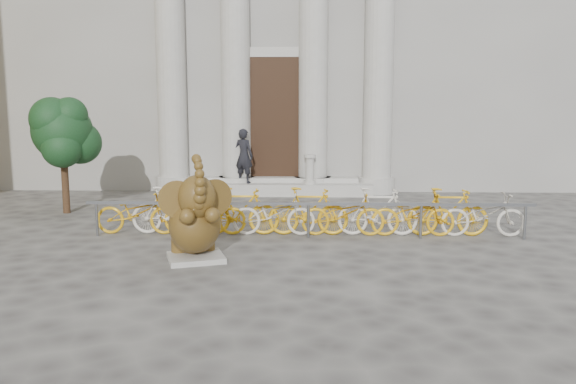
{
  "coord_description": "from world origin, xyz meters",
  "views": [
    {
      "loc": [
        1.0,
        -7.77,
        2.55
      ],
      "look_at": [
        0.67,
        2.28,
        1.1
      ],
      "focal_mm": 35.0,
      "sensor_mm": 36.0,
      "label": 1
    }
  ],
  "objects_px": {
    "pedestrian": "(244,156)",
    "tree": "(63,133)",
    "bike_rack": "(308,211)",
    "elephant_statue": "(195,222)"
  },
  "relations": [
    {
      "from": "bike_rack",
      "to": "tree",
      "type": "distance_m",
      "value": 6.67
    },
    {
      "from": "elephant_statue",
      "to": "bike_rack",
      "type": "distance_m",
      "value": 2.85
    },
    {
      "from": "bike_rack",
      "to": "pedestrian",
      "type": "xyz_separation_m",
      "value": [
        -1.96,
        5.63,
        0.69
      ]
    },
    {
      "from": "bike_rack",
      "to": "tree",
      "type": "bearing_deg",
      "value": 158.98
    },
    {
      "from": "elephant_statue",
      "to": "pedestrian",
      "type": "height_order",
      "value": "pedestrian"
    },
    {
      "from": "tree",
      "to": "pedestrian",
      "type": "height_order",
      "value": "tree"
    },
    {
      "from": "tree",
      "to": "elephant_statue",
      "type": "bearing_deg",
      "value": -46.91
    },
    {
      "from": "bike_rack",
      "to": "elephant_statue",
      "type": "bearing_deg",
      "value": -132.8
    },
    {
      "from": "bike_rack",
      "to": "pedestrian",
      "type": "bearing_deg",
      "value": 109.21
    },
    {
      "from": "pedestrian",
      "to": "tree",
      "type": "bearing_deg",
      "value": 63.11
    }
  ]
}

